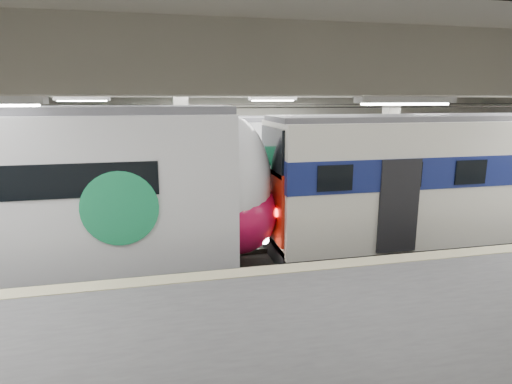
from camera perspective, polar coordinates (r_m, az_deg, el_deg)
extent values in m
cube|color=black|center=(13.68, 4.26, -9.14)|extent=(36.00, 24.00, 0.10)
cube|color=silver|center=(12.73, 4.68, 14.99)|extent=(36.00, 24.00, 0.20)
cube|color=beige|center=(22.57, -3.12, 6.78)|extent=(30.00, 0.10, 5.50)
cube|color=#515153|center=(8.12, 18.90, -21.37)|extent=(30.00, 7.00, 1.10)
cube|color=beige|center=(10.41, 9.67, -9.54)|extent=(30.00, 0.50, 0.02)
cube|color=beige|center=(15.32, -9.75, 3.92)|extent=(0.50, 0.50, 5.50)
cube|color=beige|center=(17.65, 17.23, 4.65)|extent=(0.50, 0.50, 5.50)
cube|color=beige|center=(12.72, 4.66, 13.64)|extent=(30.00, 18.00, 0.50)
cube|color=#59544C|center=(13.63, 4.27, -8.64)|extent=(30.00, 1.52, 0.16)
cube|color=#59544C|center=(18.70, -0.67, -2.72)|extent=(30.00, 1.52, 0.16)
cylinder|color=black|center=(12.72, 4.61, 11.17)|extent=(30.00, 0.03, 0.03)
cylinder|color=black|center=(18.05, -0.71, 11.58)|extent=(30.00, 0.03, 0.03)
cube|color=white|center=(10.83, 7.86, 12.03)|extent=(26.00, 8.40, 0.12)
ellipsoid|color=silver|center=(12.54, -3.53, 1.18)|extent=(2.39, 2.96, 3.98)
ellipsoid|color=#B20E3E|center=(12.77, -2.94, -2.73)|extent=(2.54, 3.02, 2.44)
cylinder|color=#1A9457|center=(10.97, -17.70, -2.13)|extent=(1.87, 0.06, 1.87)
cube|color=silver|center=(15.91, 26.13, 1.83)|extent=(13.30, 2.92, 3.79)
cube|color=navy|center=(15.84, 26.28, 3.44)|extent=(13.34, 2.98, 0.92)
cube|color=#B31D0B|center=(12.95, 2.11, -1.47)|extent=(0.08, 2.48, 2.08)
cube|color=black|center=(12.66, 2.17, 5.53)|extent=(0.08, 2.33, 1.36)
cube|color=#4C4C51|center=(15.71, 26.82, 8.91)|extent=(13.30, 2.27, 0.16)
cube|color=black|center=(16.36, 25.44, -5.22)|extent=(13.30, 2.04, 0.70)
cube|color=silver|center=(17.92, -7.61, 3.65)|extent=(13.09, 3.05, 3.53)
cube|color=#1A9457|center=(17.85, -7.66, 5.12)|extent=(13.13, 3.11, 0.74)
cube|color=#4C4C51|center=(17.73, -7.79, 9.59)|extent=(13.08, 2.58, 0.16)
cube|color=black|center=(18.32, -7.44, -2.44)|extent=(13.08, 2.77, 0.60)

